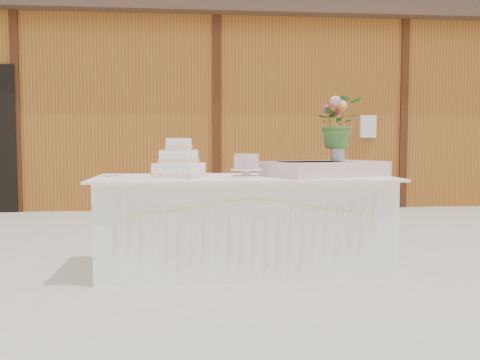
# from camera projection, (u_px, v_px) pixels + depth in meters

# --- Properties ---
(ground) EXTENTS (80.00, 80.00, 0.00)m
(ground) POSITION_uv_depth(u_px,v_px,m) (244.00, 269.00, 4.40)
(ground) COLOR beige
(ground) RESTS_ON ground
(barn) EXTENTS (12.60, 4.60, 3.30)m
(barn) POSITION_uv_depth(u_px,v_px,m) (211.00, 110.00, 10.24)
(barn) COLOR #9D5F21
(barn) RESTS_ON ground
(cake_table) EXTENTS (2.40, 1.00, 0.77)m
(cake_table) POSITION_uv_depth(u_px,v_px,m) (244.00, 223.00, 4.37)
(cake_table) COLOR white
(cake_table) RESTS_ON ground
(wedding_cake) EXTENTS (0.45, 0.45, 0.31)m
(wedding_cake) POSITION_uv_depth(u_px,v_px,m) (179.00, 164.00, 4.27)
(wedding_cake) COLOR white
(wedding_cake) RESTS_ON cake_table
(pink_cake_stand) EXTENTS (0.26, 0.26, 0.19)m
(pink_cake_stand) POSITION_uv_depth(u_px,v_px,m) (246.00, 164.00, 4.26)
(pink_cake_stand) COLOR white
(pink_cake_stand) RESTS_ON cake_table
(satin_runner) EXTENTS (1.10, 0.90, 0.12)m
(satin_runner) POSITION_uv_depth(u_px,v_px,m) (325.00, 169.00, 4.42)
(satin_runner) COLOR beige
(satin_runner) RESTS_ON cake_table
(flower_vase) EXTENTS (0.11, 0.11, 0.15)m
(flower_vase) POSITION_uv_depth(u_px,v_px,m) (338.00, 152.00, 4.43)
(flower_vase) COLOR #B1B1B6
(flower_vase) RESTS_ON satin_runner
(bouquet) EXTENTS (0.41, 0.37, 0.42)m
(bouquet) POSITION_uv_depth(u_px,v_px,m) (338.00, 117.00, 4.41)
(bouquet) COLOR #366729
(bouquet) RESTS_ON flower_vase
(loose_flowers) EXTENTS (0.14, 0.33, 0.02)m
(loose_flowers) POSITION_uv_depth(u_px,v_px,m) (113.00, 175.00, 4.36)
(loose_flowers) COLOR pink
(loose_flowers) RESTS_ON cake_table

